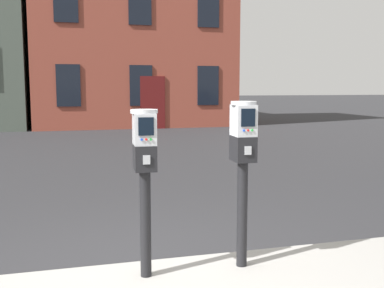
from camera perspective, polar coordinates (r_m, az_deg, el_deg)
name	(u,v)px	position (r m, az deg, el deg)	size (l,w,h in m)	color
ground_plane	(147,285)	(4.14, -5.56, -16.94)	(160.00, 160.00, 0.00)	#28282B
parking_meter_near_kerb	(145,163)	(3.70, -5.86, -2.31)	(0.23, 0.26, 1.37)	black
parking_meter_twin_adjacent	(243,154)	(3.91, 6.31, -1.21)	(0.23, 0.26, 1.42)	black
townhouse_orange_brick	(131,18)	(21.39, -7.58, 15.20)	(8.35, 5.41, 9.44)	brown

